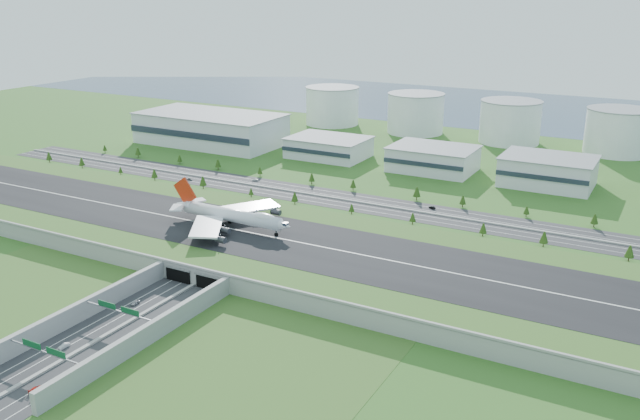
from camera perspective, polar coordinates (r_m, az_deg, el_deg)
The scene contains 24 objects.
ground at distance 343.92m, azimuth -5.34°, elevation -3.29°, with size 1200.00×1200.00×0.00m, color #25571B.
airfield_deck at distance 342.37m, azimuth -5.36°, elevation -2.66°, with size 520.00×100.00×9.20m.
underpass_road at distance 273.54m, azimuth -17.17°, elevation -9.21°, with size 38.80×120.40×8.00m.
sign_gantry_near at distance 274.65m, azimuth -16.59°, elevation -8.21°, with size 38.70×0.70×9.80m.
sign_gantry_far at distance 254.62m, azimuth -22.20°, elevation -11.06°, with size 38.70×0.70×9.80m.
north_expressway at distance 421.24m, azimuth 1.87°, elevation 0.87°, with size 560.00×36.00×0.12m, color #28282B.
tree_row at distance 414.71m, azimuth 2.71°, elevation 1.26°, with size 500.54×48.75×8.50m.
hangar_west at distance 581.08m, azimuth -9.19°, elevation 6.77°, with size 120.00×60.00×25.00m, color silver.
hangar_mid_a at distance 527.44m, azimuth 0.74°, elevation 5.28°, with size 58.00×42.00×15.00m, color silver.
hangar_mid_b at distance 494.17m, azimuth 9.50°, elevation 4.26°, with size 58.00×42.00×17.00m, color silver.
hangar_mid_c at distance 474.76m, azimuth 18.63°, elevation 3.09°, with size 58.00×42.00×19.00m, color silver.
fuel_tank_a at distance 657.12m, azimuth 1.04°, elevation 8.75°, with size 50.00×50.00×35.00m, color white.
fuel_tank_b at distance 622.78m, azimuth 8.05°, elevation 8.05°, with size 50.00×50.00×35.00m, color white.
fuel_tank_c at distance 598.62m, azimuth 15.72°, elevation 7.14°, with size 50.00×50.00×35.00m, color white.
fuel_tank_d at distance 585.91m, azimuth 23.83°, elevation 6.04°, with size 50.00×50.00×35.00m, color white.
bay_water at distance 775.95m, azimuth 15.00°, elevation 8.30°, with size 1200.00×260.00×0.06m, color #31445E.
boeing_747 at distance 350.84m, azimuth -7.51°, elevation -0.42°, with size 73.61×69.57×22.76m.
car_0 at distance 294.63m, azimuth -15.31°, elevation -7.54°, with size 1.73×4.29×1.46m, color #A8A8AD.
car_1 at distance 269.78m, azimuth -20.73°, elevation -10.64°, with size 1.53×4.39×1.45m, color silver.
car_2 at distance 287.41m, azimuth -11.07°, elevation -7.91°, with size 2.18×4.73×1.31m, color #0F0C40.
car_3 at distance 246.84m, azimuth -22.78°, elevation -13.74°, with size 2.19×5.38×1.56m, color red.
car_4 at distance 472.50m, azimuth -10.91°, elevation 2.57°, with size 1.71×4.25×1.45m, color #4C4B50.
car_5 at distance 409.09m, azimuth 9.42°, elevation 0.21°, with size 1.55×4.45×1.47m, color black.
car_7 at distance 464.36m, azimuth -5.49°, elevation 2.54°, with size 1.87×4.60×1.34m, color white.
Camera 1 is at (181.05, -263.98, 125.75)m, focal length 38.00 mm.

